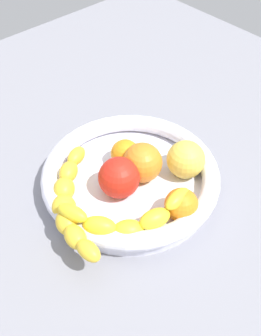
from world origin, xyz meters
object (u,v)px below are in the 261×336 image
(orange_front, at_px, (125,154))
(banana_draped_left, at_px, (127,221))
(banana_draped_right, at_px, (70,204))
(orange_mid_left, at_px, (142,163))
(tomato_red, at_px, (119,178))
(apple_yellow, at_px, (186,159))
(fruit_bowl, at_px, (131,178))
(orange_mid_right, at_px, (181,205))

(orange_front, bearing_deg, banana_draped_left, 49.36)
(banana_draped_right, height_order, orange_mid_left, orange_mid_left)
(orange_front, relative_size, tomato_red, 0.75)
(tomato_red, xyz_separation_m, apple_yellow, (-0.11, 0.04, -0.00))
(banana_draped_left, bearing_deg, banana_draped_right, -64.10)
(fruit_bowl, xyz_separation_m, orange_mid_left, (-0.02, 0.01, 0.03))
(fruit_bowl, relative_size, apple_yellow, 4.60)
(orange_mid_right, height_order, tomato_red, tomato_red)
(orange_mid_left, xyz_separation_m, orange_mid_right, (0.01, 0.10, -0.01))
(orange_front, bearing_deg, orange_mid_left, 91.68)
(apple_yellow, bearing_deg, banana_draped_right, -16.18)
(orange_mid_right, height_order, apple_yellow, apple_yellow)
(banana_draped_left, xyz_separation_m, banana_draped_right, (0.04, -0.08, -0.00))
(orange_mid_left, height_order, orange_mid_right, orange_mid_left)
(banana_draped_left, bearing_deg, orange_front, -130.64)
(tomato_red, distance_m, apple_yellow, 0.12)
(banana_draped_left, height_order, banana_draped_right, banana_draped_left)
(banana_draped_right, xyz_separation_m, tomato_red, (-0.09, 0.01, 0.01))
(fruit_bowl, height_order, banana_draped_left, banana_draped_left)
(orange_mid_right, bearing_deg, fruit_bowl, -86.00)
(orange_front, xyz_separation_m, orange_mid_right, (0.01, 0.14, 0.00))
(orange_mid_left, xyz_separation_m, apple_yellow, (-0.06, 0.04, -0.00))
(banana_draped_left, xyz_separation_m, orange_front, (-0.10, -0.11, -0.00))
(apple_yellow, bearing_deg, orange_mid_right, 38.64)
(banana_draped_left, distance_m, apple_yellow, 0.16)
(banana_draped_right, xyz_separation_m, apple_yellow, (-0.20, 0.06, 0.01))
(banana_draped_right, xyz_separation_m, orange_mid_right, (-0.12, 0.12, -0.00))
(banana_draped_right, xyz_separation_m, orange_front, (-0.14, -0.03, -0.00))
(banana_draped_right, relative_size, tomato_red, 2.97)
(orange_front, relative_size, orange_mid_left, 0.75)
(fruit_bowl, height_order, banana_draped_right, banana_draped_right)
(orange_front, bearing_deg, apple_yellow, 126.08)
(orange_mid_left, distance_m, orange_mid_right, 0.10)
(tomato_red, bearing_deg, orange_front, -140.37)
(orange_mid_right, bearing_deg, orange_mid_left, -97.44)
(orange_mid_left, bearing_deg, orange_front, -88.32)
(fruit_bowl, relative_size, orange_mid_left, 4.45)
(orange_mid_right, bearing_deg, orange_front, -94.81)
(orange_mid_right, relative_size, apple_yellow, 0.81)
(banana_draped_left, bearing_deg, orange_mid_left, -144.09)
(tomato_red, height_order, apple_yellow, tomato_red)
(orange_mid_left, bearing_deg, fruit_bowl, -16.96)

